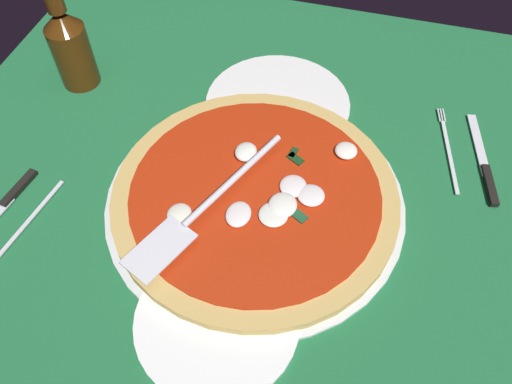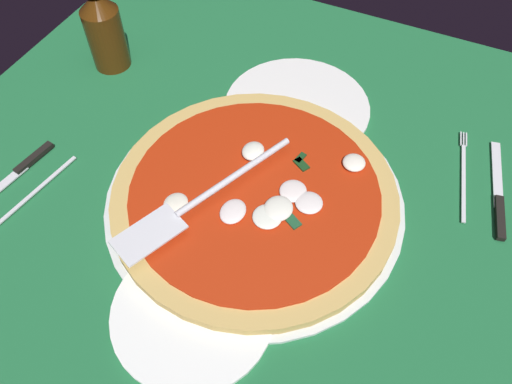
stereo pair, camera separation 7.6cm
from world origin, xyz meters
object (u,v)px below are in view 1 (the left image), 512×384
at_px(dinner_plate_right, 217,320).
at_px(pizza, 257,192).
at_px(dinner_plate_left, 276,103).
at_px(beer_bottle, 70,45).
at_px(place_setting_far, 466,159).
at_px(place_setting_near, 9,222).
at_px(pizza_server, 205,205).

bearing_deg(dinner_plate_right, pizza, -179.10).
distance_m(dinner_plate_left, beer_bottle, 0.37).
xyz_separation_m(pizza, place_setting_far, (-0.17, 0.30, -0.01)).
relative_size(pizza, place_setting_near, 1.92).
bearing_deg(place_setting_far, pizza, 107.17).
xyz_separation_m(place_setting_near, beer_bottle, (-0.31, -0.04, 0.08)).
height_order(dinner_plate_right, beer_bottle, beer_bottle).
distance_m(dinner_plate_left, place_setting_far, 0.33).
bearing_deg(dinner_plate_right, place_setting_far, 140.63).
bearing_deg(dinner_plate_right, place_setting_near, -100.28).
bearing_deg(place_setting_near, beer_bottle, -164.06).
relative_size(dinner_plate_right, pizza, 0.50).
xyz_separation_m(dinner_plate_right, place_setting_far, (-0.37, 0.30, -0.00)).
relative_size(place_setting_far, beer_bottle, 1.07).
xyz_separation_m(dinner_plate_right, pizza, (-0.20, -0.00, 0.01)).
bearing_deg(beer_bottle, dinner_plate_right, 45.77).
height_order(place_setting_near, beer_bottle, beer_bottle).
bearing_deg(place_setting_far, dinner_plate_right, 129.27).
height_order(pizza_server, place_setting_near, pizza_server).
xyz_separation_m(pizza_server, place_setting_far, (-0.23, 0.36, -0.04)).
xyz_separation_m(place_setting_far, beer_bottle, (-0.00, -0.68, 0.08)).
bearing_deg(dinner_plate_right, beer_bottle, -134.23).
distance_m(dinner_plate_right, place_setting_far, 0.48).
distance_m(dinner_plate_left, place_setting_near, 0.47).
relative_size(pizza, pizza_server, 1.46).
height_order(dinner_plate_left, dinner_plate_right, same).
bearing_deg(place_setting_near, dinner_plate_right, 88.12).
bearing_deg(pizza_server, beer_bottle, -102.07).
height_order(dinner_plate_left, pizza, pizza).
relative_size(dinner_plate_left, dinner_plate_right, 1.18).
relative_size(pizza_server, place_setting_far, 1.31).
bearing_deg(pizza, place_setting_near, -67.54).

